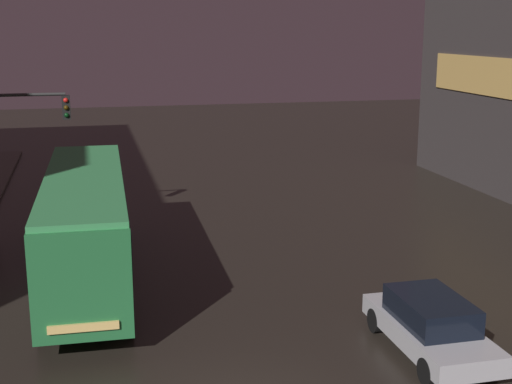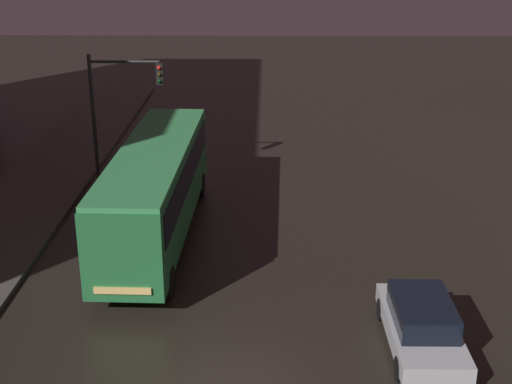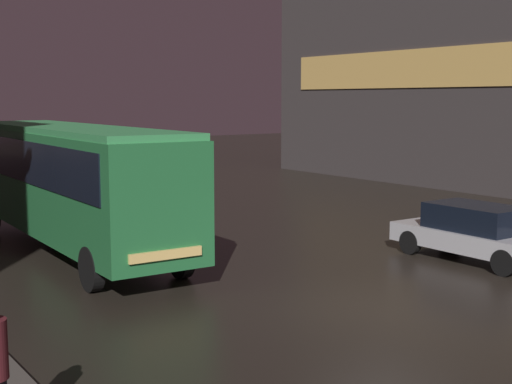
# 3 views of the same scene
# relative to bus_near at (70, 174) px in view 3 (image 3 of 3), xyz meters

# --- Properties ---
(ground_plane) EXTENTS (120.00, 120.00, 0.00)m
(ground_plane) POSITION_rel_bus_near_xyz_m (3.09, -8.98, -2.11)
(ground_plane) COLOR black
(bus_near) EXTENTS (2.70, 11.67, 3.43)m
(bus_near) POSITION_rel_bus_near_xyz_m (0.00, 0.00, 0.00)
(bus_near) COLOR #236B38
(bus_near) RESTS_ON ground
(car_taxi) EXTENTS (1.83, 4.36, 1.45)m
(car_taxi) POSITION_rel_bus_near_xyz_m (8.11, -7.14, -1.37)
(car_taxi) COLOR #B7B7BC
(car_taxi) RESTS_ON ground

